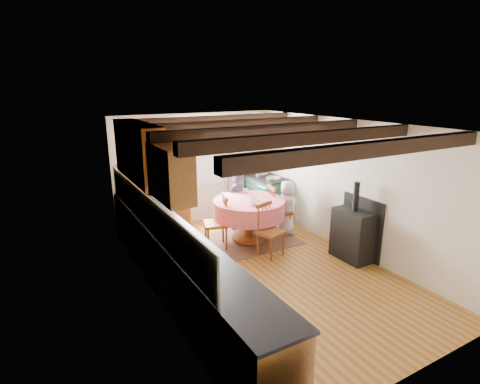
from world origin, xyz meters
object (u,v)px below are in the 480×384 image
child_far (237,201)px  child_right (287,207)px  chair_left (216,222)px  aga_range (267,197)px  dining_table (249,220)px  cup (246,191)px  cast_iron_stove (354,221)px  chair_near (271,230)px  chair_right (279,210)px

child_far → child_right: bearing=122.5°
chair_left → aga_range: chair_left is taller
dining_table → cup: cup is taller
aga_range → chair_left: bearing=-152.0°
cup → dining_table: bearing=-113.0°
chair_left → cast_iron_stove: cast_iron_stove is taller
dining_table → cast_iron_stove: cast_iron_stove is taller
child_far → child_right: size_ratio=1.09×
chair_near → chair_right: chair_right is taller
cast_iron_stove → child_right: (-0.29, 1.53, -0.14)m
chair_right → cast_iron_stove: bearing=-151.0°
aga_range → chair_near: bearing=-121.4°
aga_range → cup: 1.08m
child_right → child_far: bearing=48.8°
cast_iron_stove → cup: bearing=115.7°
chair_right → cast_iron_stove: 1.68m
chair_left → child_right: 1.58m
chair_left → cup: size_ratio=9.65×
aga_range → child_right: (-0.18, -1.02, 0.07)m
aga_range → cast_iron_stove: bearing=-87.5°
chair_near → chair_left: 1.06m
chair_left → cast_iron_stove: bearing=66.2°
chair_near → cast_iron_stove: cast_iron_stove is taller
dining_table → chair_left: size_ratio=1.35×
child_right → cup: bearing=56.7°
chair_right → cup: size_ratio=9.61×
cup → chair_right: bearing=-36.6°
chair_left → child_far: 1.05m
chair_near → dining_table: bearing=72.5°
aga_range → child_far: size_ratio=0.87×
dining_table → chair_left: 0.71m
cast_iron_stove → cup: size_ratio=13.09×
child_far → cup: child_far is taller
aga_range → child_right: 1.04m
aga_range → child_far: child_far is taller
chair_left → child_right: size_ratio=0.92×
child_far → cup: bearing=95.0°
cast_iron_stove → aga_range: bearing=92.5°
chair_near → cup: chair_near is taller
chair_right → child_right: (0.12, -0.08, 0.05)m
chair_near → aga_range: (1.07, 1.74, 0.00)m
cup → child_far: bearing=108.4°
chair_near → chair_left: bearing=114.2°
chair_left → child_right: (1.58, -0.08, 0.05)m
child_far → child_right: child_far is taller
chair_left → child_right: bearing=103.9°
chair_right → aga_range: (0.31, 0.93, -0.02)m
chair_right → child_far: bearing=58.8°
child_far → child_right: 1.06m
chair_near → cup: (0.20, 1.22, 0.40)m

